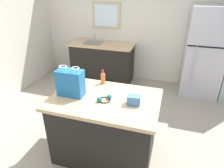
{
  "coord_description": "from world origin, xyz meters",
  "views": [
    {
      "loc": [
        0.56,
        -2.29,
        2.2
      ],
      "look_at": [
        -0.17,
        0.04,
        0.96
      ],
      "focal_mm": 32.27,
      "sensor_mm": 36.0,
      "label": 1
    }
  ],
  "objects_px": {
    "shopping_bag": "(71,83)",
    "ear_defenders": "(104,99)",
    "kitchen_island": "(105,127)",
    "refrigerator": "(204,53)",
    "small_box": "(134,100)",
    "bottle": "(103,78)"
  },
  "relations": [
    {
      "from": "refrigerator",
      "to": "small_box",
      "type": "xyz_separation_m",
      "value": [
        -0.98,
        -2.32,
        0.06
      ]
    },
    {
      "from": "refrigerator",
      "to": "ear_defenders",
      "type": "height_order",
      "value": "refrigerator"
    },
    {
      "from": "small_box",
      "to": "ear_defenders",
      "type": "distance_m",
      "value": 0.36
    },
    {
      "from": "small_box",
      "to": "ear_defenders",
      "type": "xyz_separation_m",
      "value": [
        -0.36,
        -0.02,
        -0.04
      ]
    },
    {
      "from": "shopping_bag",
      "to": "bottle",
      "type": "height_order",
      "value": "shopping_bag"
    },
    {
      "from": "kitchen_island",
      "to": "shopping_bag",
      "type": "height_order",
      "value": "shopping_bag"
    },
    {
      "from": "shopping_bag",
      "to": "ear_defenders",
      "type": "bearing_deg",
      "value": -1.04
    },
    {
      "from": "small_box",
      "to": "bottle",
      "type": "distance_m",
      "value": 0.67
    },
    {
      "from": "refrigerator",
      "to": "ear_defenders",
      "type": "xyz_separation_m",
      "value": [
        -1.34,
        -2.34,
        0.02
      ]
    },
    {
      "from": "small_box",
      "to": "ear_defenders",
      "type": "height_order",
      "value": "small_box"
    },
    {
      "from": "kitchen_island",
      "to": "ear_defenders",
      "type": "distance_m",
      "value": 0.48
    },
    {
      "from": "shopping_bag",
      "to": "small_box",
      "type": "distance_m",
      "value": 0.81
    },
    {
      "from": "refrigerator",
      "to": "shopping_bag",
      "type": "bearing_deg",
      "value": -127.37
    },
    {
      "from": "kitchen_island",
      "to": "shopping_bag",
      "type": "distance_m",
      "value": 0.76
    },
    {
      "from": "shopping_bag",
      "to": "small_box",
      "type": "height_order",
      "value": "shopping_bag"
    },
    {
      "from": "kitchen_island",
      "to": "bottle",
      "type": "height_order",
      "value": "bottle"
    },
    {
      "from": "kitchen_island",
      "to": "ear_defenders",
      "type": "height_order",
      "value": "ear_defenders"
    },
    {
      "from": "kitchen_island",
      "to": "shopping_bag",
      "type": "bearing_deg",
      "value": -173.55
    },
    {
      "from": "kitchen_island",
      "to": "bottle",
      "type": "relative_size",
      "value": 6.52
    },
    {
      "from": "refrigerator",
      "to": "shopping_bag",
      "type": "distance_m",
      "value": 2.94
    },
    {
      "from": "shopping_bag",
      "to": "bottle",
      "type": "relative_size",
      "value": 1.84
    },
    {
      "from": "bottle",
      "to": "ear_defenders",
      "type": "xyz_separation_m",
      "value": [
        0.17,
        -0.43,
        -0.07
      ]
    }
  ]
}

